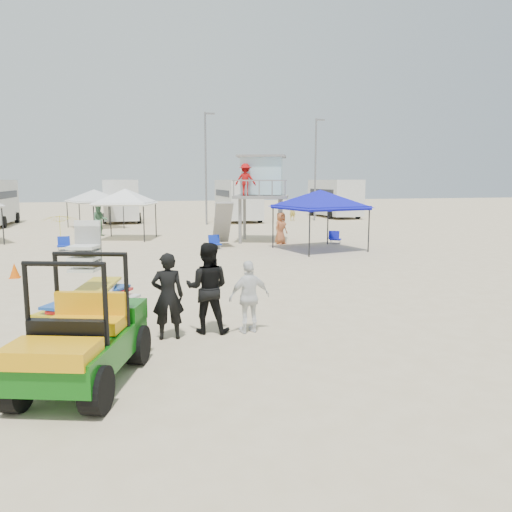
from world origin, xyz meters
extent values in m
plane|color=beige|center=(0.00, 0.00, 0.00)|extent=(140.00, 140.00, 0.00)
cube|color=#0D550E|center=(-3.41, -1.18, 0.59)|extent=(2.08, 2.94, 0.47)
cube|color=orange|center=(-3.41, -1.18, 0.87)|extent=(1.39, 1.09, 0.26)
cylinder|color=black|center=(-4.00, -2.14, 0.34)|extent=(0.50, 0.74, 0.68)
cube|color=black|center=(-3.41, 1.12, 0.47)|extent=(1.83, 2.22, 0.12)
cylinder|color=black|center=(-3.96, 1.12, 0.25)|extent=(0.35, 0.54, 0.50)
imported|color=black|center=(-1.91, 0.82, 0.89)|extent=(0.67, 0.46, 1.78)
imported|color=black|center=(-1.06, 1.07, 0.96)|extent=(1.11, 0.98, 1.93)
imported|color=white|center=(-0.21, 0.82, 0.77)|extent=(0.96, 0.52, 1.55)
cylinder|color=gray|center=(3.20, 15.16, 1.14)|extent=(0.16, 0.16, 2.29)
cube|color=gray|center=(4.21, 16.16, 2.36)|extent=(3.51, 3.51, 0.15)
cube|color=#AEDAE1|center=(4.21, 16.44, 3.43)|extent=(2.60, 2.43, 1.92)
imported|color=#B20F0F|center=(3.48, 15.25, 3.24)|extent=(1.04, 0.60, 1.61)
cylinder|color=black|center=(4.38, 10.75, 1.02)|extent=(0.06, 0.06, 2.04)
pyramid|color=#1113B9|center=(5.96, 12.33, 2.79)|extent=(3.97, 3.97, 0.80)
cube|color=#1113B9|center=(5.96, 12.33, 1.99)|extent=(3.97, 3.97, 0.18)
cylinder|color=black|center=(-3.99, 17.73, 1.01)|extent=(0.06, 0.06, 2.02)
pyramid|color=white|center=(-2.68, 19.04, 2.77)|extent=(3.48, 3.48, 0.80)
cube|color=white|center=(-2.68, 19.04, 1.97)|extent=(3.48, 3.48, 0.18)
cylinder|color=black|center=(-6.16, 24.83, 0.93)|extent=(0.06, 0.06, 1.86)
pyramid|color=silver|center=(-4.71, 26.28, 2.61)|extent=(3.92, 3.92, 0.80)
cube|color=silver|center=(-4.71, 26.28, 1.81)|extent=(3.92, 3.92, 0.18)
imported|color=yellow|center=(-5.75, 16.22, 0.80)|extent=(2.31, 2.33, 1.60)
cone|color=#EC5907|center=(-6.33, 8.59, 0.25)|extent=(0.34, 0.34, 0.50)
cube|color=#0F29A3|center=(-5.53, 15.08, 0.22)|extent=(0.61, 0.57, 0.06)
cube|color=#0F29A3|center=(-5.53, 15.32, 0.42)|extent=(0.56, 0.25, 0.44)
cylinder|color=#B2B2B7|center=(-5.75, 14.88, 0.10)|extent=(0.03, 0.03, 0.20)
cube|color=#0F27A3|center=(1.33, 13.96, 0.22)|extent=(0.61, 0.58, 0.06)
cube|color=#0F27A3|center=(1.33, 14.20, 0.42)|extent=(0.56, 0.25, 0.44)
cylinder|color=#B2B2B7|center=(1.11, 13.76, 0.10)|extent=(0.03, 0.03, 0.20)
cube|color=#0F14AB|center=(7.65, 14.33, 0.22)|extent=(0.72, 0.71, 0.06)
cube|color=#0F14AB|center=(7.65, 14.57, 0.42)|extent=(0.55, 0.43, 0.44)
cylinder|color=#B2B2B7|center=(7.43, 14.13, 0.10)|extent=(0.03, 0.03, 0.20)
cube|color=silver|center=(-3.00, 31.50, 1.75)|extent=(2.50, 6.50, 3.00)
cube|color=black|center=(-3.00, 31.50, 2.20)|extent=(2.54, 5.20, 0.50)
cylinder|color=black|center=(-4.25, 29.42, 0.40)|extent=(0.25, 0.80, 0.80)
cube|color=silver|center=(6.00, 30.00, 1.75)|extent=(2.50, 7.00, 3.00)
cube|color=black|center=(6.00, 30.00, 2.20)|extent=(2.54, 5.60, 0.50)
cylinder|color=black|center=(4.75, 27.76, 0.40)|extent=(0.25, 0.80, 0.80)
cube|color=silver|center=(15.00, 31.50, 1.75)|extent=(2.50, 6.60, 3.00)
cube|color=black|center=(15.00, 31.50, 2.20)|extent=(2.54, 5.28, 0.50)
cylinder|color=black|center=(13.75, 29.39, 0.40)|extent=(0.25, 0.80, 0.80)
cylinder|color=slate|center=(3.00, 27.00, 4.00)|extent=(0.14, 0.14, 8.00)
cylinder|color=slate|center=(12.00, 28.50, 4.00)|extent=(0.14, 0.14, 8.00)
imported|color=gold|center=(10.28, 28.91, 0.76)|extent=(0.62, 0.46, 1.53)
imported|color=#497A56|center=(-4.19, 21.05, 0.93)|extent=(1.00, 0.83, 1.85)
imported|color=#BC6435|center=(4.89, 14.88, 0.81)|extent=(0.95, 0.85, 1.62)
camera|label=1|loc=(-2.66, -9.16, 3.21)|focal=35.00mm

